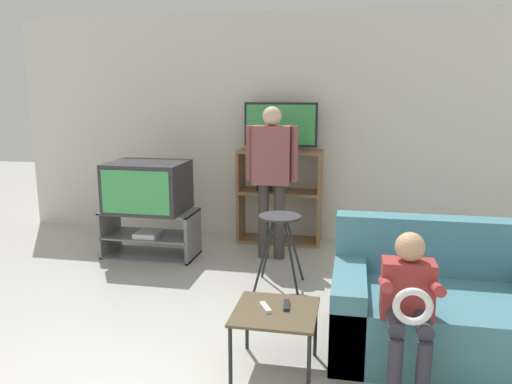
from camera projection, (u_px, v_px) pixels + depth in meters
The scene contains 12 objects.
wall_back at pixel (279, 128), 5.80m from camera, with size 6.40×0.06×2.60m.
tv_stand at pixel (151, 233), 5.27m from camera, with size 0.97×0.47×0.49m.
television_main at pixel (148, 187), 5.16m from camera, with size 0.78×0.63×0.51m.
media_shelf at pixel (279, 196), 5.70m from camera, with size 0.95×0.36×1.07m.
television_flat at pixel (281, 128), 5.55m from camera, with size 0.82×0.20×0.53m.
folding_stool at pixel (280, 228), 4.37m from camera, with size 0.41×0.42×0.66m.
snack_table at pixel (275, 316), 3.06m from camera, with size 0.51×0.51×0.41m.
remote_control_black at pixel (287, 305), 3.10m from camera, with size 0.04×0.14×0.02m, color #232328.
remote_control_white at pixel (265, 307), 3.07m from camera, with size 0.04×0.14×0.02m, color silver.
couch at pixel (442, 310), 3.35m from camera, with size 1.46×0.94×0.84m.
person_standing_adult at pixel (272, 168), 5.06m from camera, with size 0.53×0.20×1.57m.
person_seated_child at pixel (408, 300), 2.83m from camera, with size 0.33×0.43×0.93m.
Camera 1 is at (0.87, -1.81, 1.73)m, focal length 35.00 mm.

